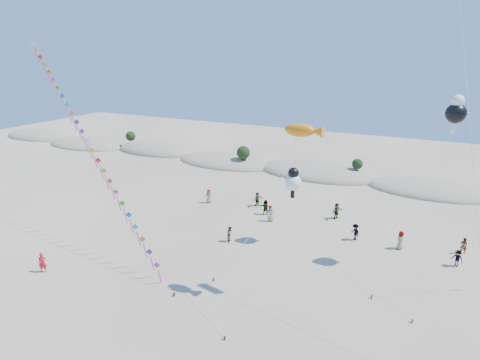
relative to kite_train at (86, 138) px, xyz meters
name	(u,v)px	position (x,y,z in m)	size (l,w,h in m)	color
dune_ridge	(324,174)	(15.89, 31.55, -10.15)	(145.30, 11.49, 5.57)	gray
kite_train	(86,138)	(0.00, 0.00, 0.00)	(26.21, 10.97, 20.00)	#3F2D1E
fish_kite	(304,131)	(22.16, -0.88, 2.76)	(3.88, 8.10, 13.55)	#3F2D1E
cartoon_kite_low	(293,180)	(18.85, 7.38, -3.79)	(4.20, 10.72, 7.78)	#3F2D1E
cartoon_kite_high	(456,111)	(31.82, 8.79, 3.50)	(2.02, 10.67, 15.09)	#3F2D1E
flyer_foreground	(42,263)	(1.46, -7.71, -9.36)	(0.66, 0.43, 1.80)	red
beachgoers	(309,218)	(19.38, 11.91, -9.38)	(29.28, 11.82, 1.86)	slate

